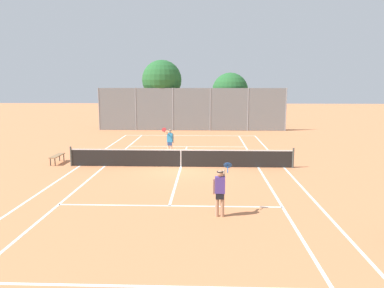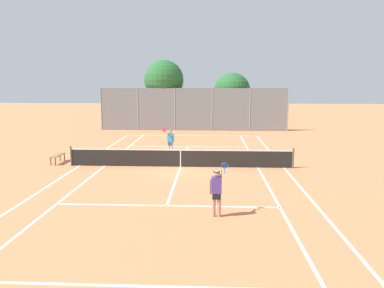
{
  "view_description": "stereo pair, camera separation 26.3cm",
  "coord_description": "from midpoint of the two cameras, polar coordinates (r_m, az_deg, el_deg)",
  "views": [
    {
      "loc": [
        1.31,
        -19.55,
        4.5
      ],
      "look_at": [
        0.54,
        1.5,
        1.0
      ],
      "focal_mm": 35.0,
      "sensor_mm": 36.0,
      "label": 1
    },
    {
      "loc": [
        1.58,
        -19.53,
        4.5
      ],
      "look_at": [
        0.54,
        1.5,
        1.0
      ],
      "focal_mm": 35.0,
      "sensor_mm": 36.0,
      "label": 2
    }
  ],
  "objects": [
    {
      "name": "ground_plane",
      "position": [
        20.1,
        -2.08,
        -3.5
      ],
      "size": [
        120.0,
        120.0,
        0.0
      ],
      "primitive_type": "plane",
      "color": "#CC7A4C"
    },
    {
      "name": "court_line_markings",
      "position": [
        20.1,
        -2.08,
        -3.5
      ],
      "size": [
        11.1,
        23.9,
        0.01
      ],
      "color": "white",
      "rests_on": "ground"
    },
    {
      "name": "tennis_net",
      "position": [
        20.0,
        -2.09,
        -2.08
      ],
      "size": [
        12.0,
        0.1,
        1.07
      ],
      "color": "#474C47",
      "rests_on": "ground"
    },
    {
      "name": "player_near_side",
      "position": [
        12.65,
        3.69,
        -6.99
      ],
      "size": [
        0.68,
        0.73,
        1.77
      ],
      "color": "tan",
      "rests_on": "ground"
    },
    {
      "name": "player_far_left",
      "position": [
        23.19,
        -3.73,
        0.55
      ],
      "size": [
        0.71,
        0.72,
        1.77
      ],
      "color": "beige",
      "rests_on": "ground"
    },
    {
      "name": "loose_tennis_ball_0",
      "position": [
        22.54,
        6.92,
        -2.07
      ],
      "size": [
        0.07,
        0.07,
        0.07
      ],
      "primitive_type": "sphere",
      "color": "#D1DB33",
      "rests_on": "ground"
    },
    {
      "name": "loose_tennis_ball_1",
      "position": [
        21.34,
        9.35,
        -2.77
      ],
      "size": [
        0.07,
        0.07,
        0.07
      ],
      "primitive_type": "sphere",
      "color": "#D1DB33",
      "rests_on": "ground"
    },
    {
      "name": "loose_tennis_ball_2",
      "position": [
        20.92,
        9.49,
        -3.03
      ],
      "size": [
        0.07,
        0.07,
        0.07
      ],
      "primitive_type": "sphere",
      "color": "#D1DB33",
      "rests_on": "ground"
    },
    {
      "name": "courtside_bench",
      "position": [
        22.26,
        -20.18,
        -1.74
      ],
      "size": [
        0.36,
        1.5,
        0.47
      ],
      "color": "olive",
      "rests_on": "ground"
    },
    {
      "name": "back_fence",
      "position": [
        35.01,
        -0.27,
        5.31
      ],
      "size": [
        17.55,
        0.08,
        3.97
      ],
      "color": "gray",
      "rests_on": "ground"
    },
    {
      "name": "tree_behind_left",
      "position": [
        36.9,
        -4.73,
        9.57
      ],
      "size": [
        3.83,
        3.83,
        6.61
      ],
      "color": "brown",
      "rests_on": "ground"
    },
    {
      "name": "tree_behind_right",
      "position": [
        37.05,
        5.73,
        7.96
      ],
      "size": [
        3.51,
        3.51,
        5.41
      ],
      "color": "brown",
      "rests_on": "ground"
    }
  ]
}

